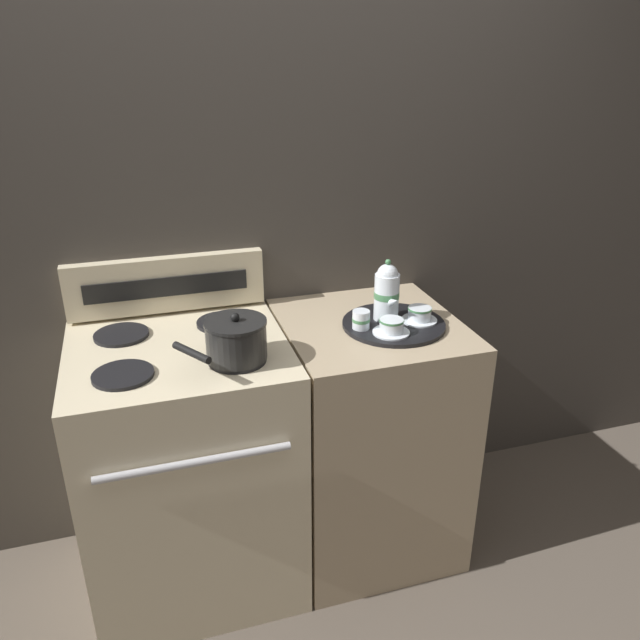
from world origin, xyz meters
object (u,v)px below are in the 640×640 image
(saucepan, at_px, (235,339))
(creamer_jug, at_px, (361,320))
(stove, at_px, (190,467))
(serving_tray, at_px, (394,324))
(teacup_left, at_px, (420,314))
(teapot, at_px, (387,292))
(teacup_right, at_px, (391,326))

(saucepan, height_order, creamer_jug, saucepan)
(stove, xyz_separation_m, serving_tray, (0.73, -0.05, 0.47))
(stove, relative_size, serving_tray, 2.68)
(stove, distance_m, teacup_left, 0.97)
(saucepan, bearing_deg, teapot, 13.83)
(teapot, height_order, teacup_right, teapot)
(teacup_right, bearing_deg, stove, 169.70)
(serving_tray, bearing_deg, teacup_left, -9.58)
(saucepan, xyz_separation_m, creamer_jug, (0.44, 0.09, -0.03))
(stove, height_order, teacup_right, teacup_right)
(serving_tray, height_order, teacup_right, teacup_right)
(teapot, bearing_deg, teacup_left, -26.64)
(creamer_jug, bearing_deg, teapot, 23.72)
(saucepan, distance_m, serving_tray, 0.58)
(teapot, xyz_separation_m, teacup_left, (0.10, -0.05, -0.08))
(teapot, bearing_deg, creamer_jug, -156.28)
(teacup_left, height_order, creamer_jug, creamer_jug)
(stove, bearing_deg, teacup_left, -4.27)
(creamer_jug, bearing_deg, teacup_left, -0.82)
(teacup_left, relative_size, creamer_jug, 1.97)
(teacup_right, bearing_deg, saucepan, -177.82)
(serving_tray, bearing_deg, saucepan, -170.09)
(stove, distance_m, saucepan, 0.58)
(teacup_left, bearing_deg, saucepan, -172.71)
(teacup_right, bearing_deg, serving_tray, 61.12)
(serving_tray, xyz_separation_m, teacup_right, (-0.04, -0.08, 0.03))
(teacup_right, distance_m, creamer_jug, 0.11)
(saucepan, height_order, serving_tray, saucepan)
(saucepan, height_order, teacup_right, saucepan)
(stove, xyz_separation_m, teacup_right, (0.69, -0.13, 0.51))
(stove, relative_size, saucepan, 3.31)
(serving_tray, xyz_separation_m, teapot, (-0.01, 0.04, 0.11))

